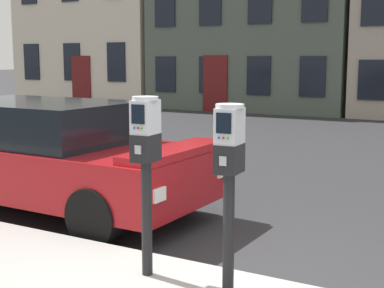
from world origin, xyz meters
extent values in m
cylinder|color=black|center=(-0.74, -0.26, 0.63)|extent=(0.10, 0.10, 0.99)
cube|color=black|center=(-0.74, -0.26, 1.24)|extent=(0.19, 0.25, 0.23)
cube|color=#A5A8AD|center=(-0.73, -0.39, 1.24)|extent=(0.06, 0.02, 0.07)
cube|color=#B7BABF|center=(-0.74, -0.26, 1.49)|extent=(0.18, 0.24, 0.28)
cube|color=black|center=(-0.73, -0.38, 1.53)|extent=(0.12, 0.02, 0.16)
cylinder|color=blue|center=(-0.76, -0.39, 1.41)|extent=(0.02, 0.01, 0.02)
cylinder|color=red|center=(-0.73, -0.38, 1.41)|extent=(0.02, 0.01, 0.02)
cylinder|color=green|center=(-0.69, -0.38, 1.41)|extent=(0.02, 0.01, 0.02)
cylinder|color=#B7BABF|center=(-0.74, -0.26, 1.65)|extent=(0.23, 0.23, 0.03)
cylinder|color=black|center=(0.03, -0.26, 0.62)|extent=(0.10, 0.10, 0.96)
cube|color=black|center=(0.03, -0.26, 1.22)|extent=(0.19, 0.25, 0.22)
cube|color=#A5A8AD|center=(0.04, -0.39, 1.22)|extent=(0.06, 0.02, 0.07)
cube|color=#B7BABF|center=(0.03, -0.26, 1.46)|extent=(0.18, 0.24, 0.27)
cube|color=black|center=(0.04, -0.38, 1.50)|extent=(0.12, 0.02, 0.15)
cylinder|color=blue|center=(0.00, -0.39, 1.39)|extent=(0.02, 0.01, 0.02)
cylinder|color=red|center=(0.04, -0.38, 1.39)|extent=(0.02, 0.01, 0.02)
cylinder|color=green|center=(0.07, -0.38, 1.39)|extent=(0.02, 0.01, 0.02)
cylinder|color=#B7BABF|center=(0.03, -0.26, 1.62)|extent=(0.23, 0.23, 0.03)
cube|color=maroon|center=(-3.32, 1.24, 0.59)|extent=(4.43, 1.87, 0.62)
cube|color=black|center=(-3.54, 1.24, 1.16)|extent=(2.58, 1.68, 0.52)
cube|color=maroon|center=(-1.34, 1.21, 0.94)|extent=(0.47, 1.69, 0.10)
cube|color=white|center=(-1.10, 1.88, 0.62)|extent=(0.04, 0.20, 0.14)
cube|color=white|center=(-1.12, 0.52, 0.62)|extent=(0.04, 0.20, 0.14)
cylinder|color=black|center=(-1.83, 2.03, 0.32)|extent=(0.64, 0.23, 0.64)
cylinder|color=black|center=(-1.85, 0.39, 0.32)|extent=(0.64, 0.23, 0.64)
cylinder|color=black|center=(-4.79, 2.08, 0.32)|extent=(0.64, 0.23, 0.64)
cube|color=black|center=(-17.02, 14.49, 1.84)|extent=(0.90, 0.06, 1.60)
cube|color=black|center=(-14.63, 14.49, 1.84)|extent=(0.90, 0.06, 1.60)
cube|color=black|center=(-12.25, 14.49, 1.84)|extent=(0.90, 0.06, 1.60)
cube|color=#591414|center=(-14.13, 14.49, 1.05)|extent=(1.00, 0.07, 2.10)
cube|color=black|center=(-9.86, 14.49, 1.38)|extent=(0.90, 0.06, 1.38)
cube|color=black|center=(-7.89, 14.49, 1.38)|extent=(0.90, 0.06, 1.38)
cube|color=black|center=(-5.92, 14.49, 1.38)|extent=(0.90, 0.06, 1.38)
cube|color=black|center=(-3.96, 14.49, 1.38)|extent=(0.90, 0.06, 1.38)
cube|color=black|center=(-9.86, 14.49, 3.88)|extent=(0.90, 0.06, 1.38)
cube|color=black|center=(-7.89, 14.49, 3.88)|extent=(0.90, 0.06, 1.38)
cube|color=black|center=(-5.92, 14.49, 3.88)|extent=(0.90, 0.06, 1.38)
cube|color=black|center=(-3.96, 14.49, 3.88)|extent=(0.90, 0.06, 1.38)
cube|color=#591414|center=(-7.67, 14.49, 1.05)|extent=(1.00, 0.07, 2.10)
cube|color=black|center=(-1.98, 14.49, 1.30)|extent=(0.90, 0.06, 1.30)
cube|color=black|center=(-1.98, 14.49, 3.65)|extent=(0.90, 0.06, 1.30)
camera|label=1|loc=(1.83, -4.01, 1.96)|focal=51.90mm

